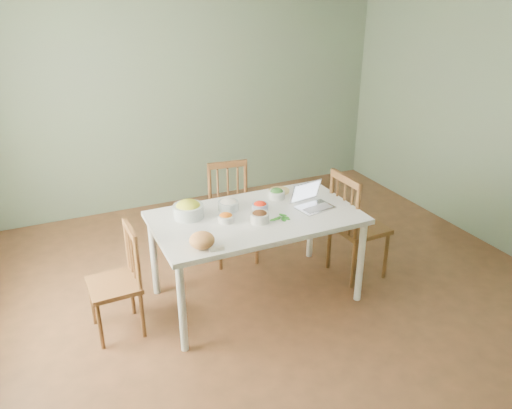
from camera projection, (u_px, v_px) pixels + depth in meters
name	position (u px, v px, depth m)	size (l,w,h in m)	color
floor	(282.00, 298.00, 4.51)	(5.00, 5.00, 0.00)	#462D1D
wall_back	(188.00, 94.00, 6.02)	(5.00, 0.00, 2.70)	slate
wall_right	(512.00, 121.00, 4.90)	(0.00, 5.00, 2.70)	slate
dining_table	(256.00, 257.00, 4.38)	(1.72, 0.97, 0.81)	white
chair_far	(233.00, 214.00, 4.96)	(0.43, 0.41, 0.98)	brown
chair_left	(113.00, 283.00, 3.92)	(0.40, 0.38, 0.91)	brown
chair_right	(359.00, 224.00, 4.70)	(0.46, 0.44, 1.04)	brown
bread_boule	(202.00, 240.00, 3.68)	(0.19, 0.19, 0.12)	#D08E4B
butter_stick	(217.00, 249.00, 3.67)	(0.10, 0.03, 0.03)	white
bowl_squash	(188.00, 209.00, 4.15)	(0.25, 0.25, 0.15)	gold
bowl_carrot	(226.00, 217.00, 4.09)	(0.13, 0.13, 0.07)	orange
bowl_onion	(228.00, 204.00, 4.30)	(0.18, 0.18, 0.10)	white
bowl_mushroom	(260.00, 217.00, 4.08)	(0.15, 0.15, 0.10)	black
bowl_redpep	(260.00, 206.00, 4.28)	(0.14, 0.14, 0.08)	red
bowl_broccoli	(277.00, 193.00, 4.52)	(0.15, 0.15, 0.09)	#225B27
flatbread	(279.00, 191.00, 4.68)	(0.19, 0.19, 0.02)	tan
basil_bunch	(279.00, 218.00, 4.15)	(0.19, 0.19, 0.02)	#0C5711
laptop	(316.00, 197.00, 4.30)	(0.30, 0.27, 0.21)	silver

